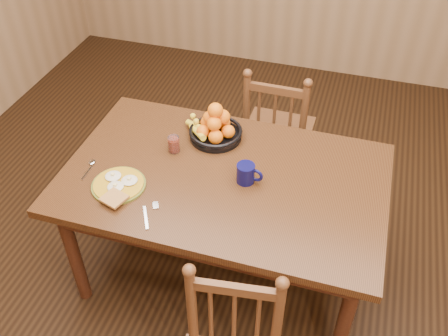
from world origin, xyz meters
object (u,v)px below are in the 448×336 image
(breakfast_plate, at_px, (118,185))
(chair_far, at_px, (277,132))
(dining_table, at_px, (224,188))
(coffee_mug, at_px, (247,173))
(fruit_bowl, at_px, (215,128))

(breakfast_plate, bearing_deg, chair_far, 61.09)
(dining_table, xyz_separation_m, breakfast_plate, (-0.46, -0.23, 0.10))
(dining_table, height_order, breakfast_plate, breakfast_plate)
(breakfast_plate, relative_size, coffee_mug, 2.25)
(chair_far, xyz_separation_m, coffee_mug, (0.00, -0.82, 0.34))
(dining_table, height_order, coffee_mug, coffee_mug)
(coffee_mug, distance_m, fruit_bowl, 0.39)
(chair_far, xyz_separation_m, fruit_bowl, (-0.25, -0.53, 0.36))
(dining_table, bearing_deg, coffee_mug, -3.25)
(chair_far, bearing_deg, breakfast_plate, 61.61)
(dining_table, distance_m, breakfast_plate, 0.53)
(breakfast_plate, height_order, coffee_mug, coffee_mug)
(dining_table, bearing_deg, breakfast_plate, -153.84)
(breakfast_plate, bearing_deg, dining_table, 26.16)
(breakfast_plate, distance_m, coffee_mug, 0.62)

